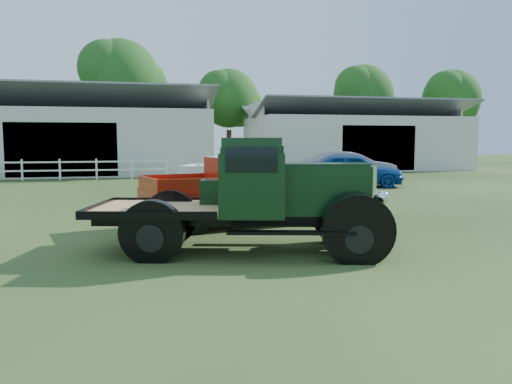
{
  "coord_description": "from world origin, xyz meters",
  "views": [
    {
      "loc": [
        -2.37,
        -10.14,
        2.26
      ],
      "look_at": [
        0.2,
        1.2,
        1.05
      ],
      "focal_mm": 35.0,
      "sensor_mm": 36.0,
      "label": 1
    }
  ],
  "objects": [
    {
      "name": "misc_car_blue",
      "position": [
        7.71,
        12.55,
        0.8
      ],
      "size": [
        5.06,
        3.37,
        1.6
      ],
      "primitive_type": "imported",
      "rotation": [
        0.0,
        0.0,
        1.22
      ],
      "color": "navy",
      "rests_on": "ground"
    },
    {
      "name": "vintage_flatbed",
      "position": [
        -0.33,
        -0.35,
        1.15
      ],
      "size": [
        6.21,
        3.65,
        2.31
      ],
      "primitive_type": null,
      "rotation": [
        0.0,
        0.0,
        -0.25
      ],
      "color": "black",
      "rests_on": "ground"
    },
    {
      "name": "shed_right",
      "position": [
        14.0,
        27.0,
        2.6
      ],
      "size": [
        16.8,
        9.2,
        5.2
      ],
      "primitive_type": null,
      "color": "#AAA697",
      "rests_on": "ground"
    },
    {
      "name": "shed_left",
      "position": [
        -7.0,
        26.0,
        2.8
      ],
      "size": [
        18.8,
        10.2,
        5.6
      ],
      "primitive_type": null,
      "color": "#AAA697",
      "rests_on": "ground"
    },
    {
      "name": "tree_d",
      "position": [
        18.0,
        34.0,
        5.0
      ],
      "size": [
        6.0,
        6.0,
        10.0
      ],
      "primitive_type": null,
      "color": "#27461C",
      "rests_on": "ground"
    },
    {
      "name": "tree_c",
      "position": [
        5.0,
        33.0,
        4.5
      ],
      "size": [
        5.4,
        5.4,
        9.0
      ],
      "primitive_type": null,
      "color": "#27461C",
      "rests_on": "ground"
    },
    {
      "name": "white_pickup",
      "position": [
        1.29,
        6.11,
        0.93
      ],
      "size": [
        5.43,
        3.9,
        1.86
      ],
      "primitive_type": null,
      "rotation": [
        0.0,
        0.0,
        -0.43
      ],
      "color": "silver",
      "rests_on": "ground"
    },
    {
      "name": "ground",
      "position": [
        0.0,
        0.0,
        0.0
      ],
      "size": [
        120.0,
        120.0,
        0.0
      ],
      "primitive_type": "plane",
      "color": "#263616"
    },
    {
      "name": "fence_rail",
      "position": [
        -8.0,
        20.0,
        0.6
      ],
      "size": [
        14.2,
        0.16,
        1.2
      ],
      "primitive_type": null,
      "color": "white",
      "rests_on": "ground"
    },
    {
      "name": "tree_b",
      "position": [
        -4.0,
        34.0,
        5.75
      ],
      "size": [
        6.9,
        6.9,
        11.5
      ],
      "primitive_type": null,
      "color": "#27461C",
      "rests_on": "ground"
    },
    {
      "name": "tree_e",
      "position": [
        26.0,
        32.0,
        4.75
      ],
      "size": [
        5.7,
        5.7,
        9.5
      ],
      "primitive_type": null,
      "color": "#27461C",
      "rests_on": "ground"
    },
    {
      "name": "red_pickup",
      "position": [
        0.04,
        2.85,
        0.92
      ],
      "size": [
        5.37,
        3.15,
        1.84
      ],
      "primitive_type": null,
      "rotation": [
        0.0,
        0.0,
        0.26
      ],
      "color": "#A61F0E",
      "rests_on": "ground"
    },
    {
      "name": "misc_car_grey",
      "position": [
        8.46,
        14.91,
        0.82
      ],
      "size": [
        5.11,
        2.25,
        1.63
      ],
      "primitive_type": "imported",
      "rotation": [
        0.0,
        0.0,
        1.46
      ],
      "color": "slate",
      "rests_on": "ground"
    }
  ]
}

